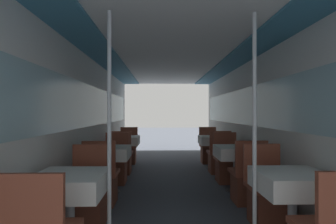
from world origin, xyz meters
The scene contains 21 objects.
wall_left centered at (-1.37, 2.76, 1.11)m, with size 0.05×8.33×2.14m.
wall_right centered at (1.37, 2.76, 1.11)m, with size 0.05×8.33×2.14m.
ceiling_panel centered at (0.00, 2.76, 2.18)m, with size 2.75×8.33×0.07m.
dining_table_left_0 centered at (-0.99, 0.83, 0.60)m, with size 0.61×0.61×0.71m.
chair_left_far_0 centered at (-0.99, 1.38, 0.28)m, with size 0.43×0.43×0.88m.
support_pole_left_0 centered at (-0.65, 0.83, 1.07)m, with size 0.04×0.04×2.14m.
dining_table_left_1 centered at (-0.99, 2.61, 0.60)m, with size 0.61×0.61×0.71m.
chair_left_near_1 centered at (-0.99, 2.06, 0.28)m, with size 0.43×0.43×0.88m.
chair_left_far_1 centered at (-0.99, 3.16, 0.28)m, with size 0.43×0.43×0.88m.
dining_table_left_2 centered at (-0.99, 4.39, 0.60)m, with size 0.61×0.61×0.71m.
chair_left_near_2 centered at (-0.99, 3.84, 0.28)m, with size 0.43×0.43×0.88m.
chair_left_far_2 centered at (-0.99, 4.94, 0.28)m, with size 0.43×0.43×0.88m.
dining_table_right_0 centered at (0.99, 0.83, 0.60)m, with size 0.61×0.61×0.71m.
chair_right_far_0 centered at (0.99, 1.38, 0.28)m, with size 0.43×0.43×0.88m.
support_pole_right_0 centered at (0.65, 0.83, 1.07)m, with size 0.04×0.04×2.14m.
dining_table_right_1 centered at (0.99, 2.61, 0.60)m, with size 0.61×0.61×0.71m.
chair_right_near_1 centered at (0.99, 2.06, 0.28)m, with size 0.43×0.43×0.88m.
chair_right_far_1 centered at (0.99, 3.16, 0.28)m, with size 0.43×0.43×0.88m.
dining_table_right_2 centered at (0.99, 4.39, 0.60)m, with size 0.61×0.61×0.71m.
chair_right_near_2 centered at (0.99, 3.84, 0.28)m, with size 0.43×0.43×0.88m.
chair_right_far_2 centered at (0.99, 4.94, 0.28)m, with size 0.43×0.43×0.88m.
Camera 1 is at (-0.19, -1.49, 1.24)m, focal length 28.00 mm.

